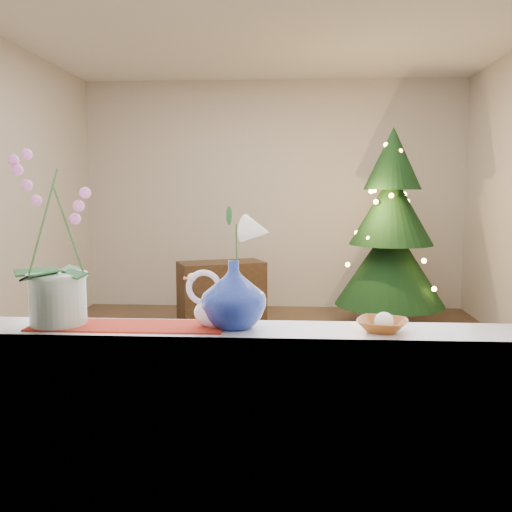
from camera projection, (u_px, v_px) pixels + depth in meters
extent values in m
plane|color=#3E2719|center=(264.00, 370.00, 4.49)|extent=(5.00, 5.00, 0.00)
cube|color=beige|center=(274.00, 195.00, 6.82)|extent=(4.50, 0.10, 2.70)
cube|color=beige|center=(228.00, 209.00, 1.86)|extent=(4.50, 0.10, 2.70)
plane|color=white|center=(264.00, 14.00, 4.18)|extent=(5.00, 5.00, 0.00)
cube|color=white|center=(231.00, 468.00, 2.00)|extent=(2.20, 0.08, 0.88)
cube|color=white|center=(233.00, 334.00, 2.04)|extent=(2.20, 0.26, 0.04)
cube|color=maroon|center=(128.00, 326.00, 2.06)|extent=(0.70, 0.20, 0.01)
imported|color=navy|center=(234.00, 289.00, 2.03)|extent=(0.29, 0.29, 0.28)
sphere|color=white|center=(384.00, 322.00, 1.98)|extent=(0.07, 0.07, 0.07)
imported|color=#8F4A17|center=(382.00, 326.00, 1.99)|extent=(0.19, 0.19, 0.04)
cube|color=black|center=(221.00, 293.00, 6.04)|extent=(0.98, 0.75, 0.66)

